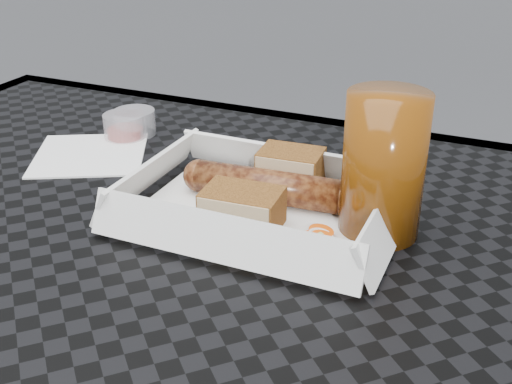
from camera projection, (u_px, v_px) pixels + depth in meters
patio_table at (82, 322)px, 0.57m from camera, size 0.80×0.80×0.74m
food_tray at (260, 215)px, 0.59m from camera, size 0.22×0.15×0.00m
bratwurst at (268, 186)px, 0.61m from camera, size 0.17×0.04×0.03m
bread_near at (291, 169)px, 0.63m from camera, size 0.06×0.05×0.04m
bread_far at (242, 209)px, 0.56m from camera, size 0.07×0.05×0.03m
veg_garnish at (311, 241)px, 0.54m from camera, size 0.03×0.03×0.00m
napkin at (90, 155)px, 0.72m from camera, size 0.16×0.16×0.00m
condiment_cup_sauce at (125, 126)px, 0.76m from camera, size 0.05×0.05×0.03m
condiment_cup_empty at (135, 122)px, 0.78m from camera, size 0.05×0.05×0.03m
drink_glass at (384, 166)px, 0.54m from camera, size 0.07×0.07×0.13m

